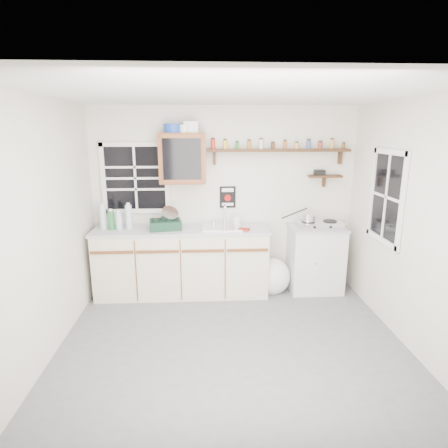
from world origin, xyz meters
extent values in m
cube|color=#555557|center=(0.00, 0.00, -0.01)|extent=(3.60, 3.20, 0.02)
cube|color=silver|center=(0.00, 0.00, 2.51)|extent=(3.60, 3.20, 0.02)
cube|color=beige|center=(-1.81, 0.00, 1.25)|extent=(0.02, 3.20, 2.50)
cube|color=beige|center=(1.81, 0.00, 1.25)|extent=(0.02, 3.20, 2.50)
cube|color=beige|center=(0.00, 1.61, 1.25)|extent=(3.60, 0.02, 2.50)
cube|color=beige|center=(0.00, -1.61, 1.25)|extent=(3.60, 0.02, 2.50)
cube|color=beige|center=(-0.58, 1.30, 0.44)|extent=(2.27, 0.60, 0.88)
cube|color=#AEB1B7|center=(-0.58, 1.30, 0.90)|extent=(2.31, 0.62, 0.04)
cube|color=brown|center=(-1.44, 0.99, 0.70)|extent=(0.53, 0.02, 0.03)
cube|color=brown|center=(-0.87, 0.99, 0.70)|extent=(0.53, 0.02, 0.03)
cube|color=brown|center=(-0.30, 0.99, 0.70)|extent=(0.53, 0.02, 0.03)
cube|color=brown|center=(0.27, 0.99, 0.70)|extent=(0.53, 0.02, 0.03)
cube|color=silver|center=(1.25, 1.33, 0.44)|extent=(0.70, 0.55, 0.88)
cube|color=#AEB1B7|center=(1.25, 1.33, 0.90)|extent=(0.73, 0.57, 0.03)
cube|color=silver|center=(-0.05, 1.30, 0.93)|extent=(0.52, 0.44, 0.03)
cylinder|color=silver|center=(0.00, 1.46, 1.06)|extent=(0.02, 0.02, 0.28)
cylinder|color=silver|center=(0.00, 1.40, 1.19)|extent=(0.02, 0.14, 0.02)
cube|color=brown|center=(-0.55, 1.45, 1.82)|extent=(0.60, 0.30, 0.65)
cube|color=black|center=(-0.55, 1.29, 1.82)|extent=(0.48, 0.02, 0.52)
cylinder|color=#173996|center=(-0.66, 1.45, 2.21)|extent=(0.24, 0.24, 0.11)
cube|color=silver|center=(-0.43, 1.45, 2.22)|extent=(0.18, 0.15, 0.14)
cylinder|color=silver|center=(-0.52, 1.40, 2.20)|extent=(0.12, 0.12, 0.10)
cube|color=#331D0E|center=(0.73, 1.51, 1.92)|extent=(1.91, 0.18, 0.04)
cube|color=#331D0E|center=(-0.13, 1.55, 1.82)|extent=(0.03, 0.10, 0.18)
cube|color=#331D0E|center=(1.58, 1.55, 1.82)|extent=(0.03, 0.10, 0.18)
cylinder|color=red|center=(-0.15, 1.51, 2.00)|extent=(0.06, 0.06, 0.13)
cylinder|color=black|center=(-0.15, 1.51, 2.08)|extent=(0.05, 0.05, 0.02)
cylinder|color=gold|center=(0.01, 1.51, 1.99)|extent=(0.05, 0.05, 0.11)
cylinder|color=black|center=(0.01, 1.51, 2.06)|extent=(0.05, 0.05, 0.02)
cylinder|color=#267226|center=(0.17, 1.51, 1.98)|extent=(0.04, 0.04, 0.09)
cylinder|color=black|center=(0.17, 1.51, 2.03)|extent=(0.04, 0.04, 0.02)
cylinder|color=#99591E|center=(0.33, 1.51, 1.99)|extent=(0.05, 0.05, 0.11)
cylinder|color=black|center=(0.33, 1.51, 2.05)|extent=(0.05, 0.05, 0.02)
cylinder|color=silver|center=(0.49, 1.51, 2.00)|extent=(0.06, 0.06, 0.12)
cylinder|color=black|center=(0.49, 1.51, 2.07)|extent=(0.05, 0.05, 0.02)
cylinder|color=#4C2614|center=(0.65, 1.51, 1.98)|extent=(0.05, 0.05, 0.08)
cylinder|color=black|center=(0.65, 1.51, 2.03)|extent=(0.05, 0.05, 0.02)
cylinder|color=#B24C19|center=(0.80, 1.51, 1.99)|extent=(0.05, 0.05, 0.10)
cylinder|color=black|center=(0.80, 1.51, 2.05)|extent=(0.04, 0.04, 0.02)
cylinder|color=gold|center=(0.96, 1.51, 1.98)|extent=(0.05, 0.05, 0.08)
cylinder|color=black|center=(0.96, 1.51, 2.03)|extent=(0.05, 0.05, 0.02)
cylinder|color=#334C8C|center=(1.12, 1.51, 1.99)|extent=(0.06, 0.06, 0.11)
cylinder|color=black|center=(1.12, 1.51, 2.06)|extent=(0.05, 0.05, 0.02)
cylinder|color=maroon|center=(1.28, 1.51, 1.98)|extent=(0.06, 0.06, 0.09)
cylinder|color=black|center=(1.28, 1.51, 2.03)|extent=(0.05, 0.05, 0.02)
cylinder|color=#BF8C3F|center=(1.44, 1.51, 2.00)|extent=(0.05, 0.05, 0.12)
cylinder|color=black|center=(1.44, 1.51, 2.07)|extent=(0.05, 0.05, 0.02)
cylinder|color=brown|center=(1.60, 1.51, 1.97)|extent=(0.05, 0.05, 0.07)
cylinder|color=black|center=(1.60, 1.51, 2.02)|extent=(0.04, 0.04, 0.02)
cube|color=#331D0E|center=(1.38, 1.52, 1.57)|extent=(0.45, 0.15, 0.03)
cube|color=#331D0E|center=(1.38, 1.56, 1.49)|extent=(0.03, 0.08, 0.14)
cube|color=black|center=(1.30, 1.52, 1.62)|extent=(0.14, 0.10, 0.07)
cube|color=black|center=(0.05, 1.59, 1.28)|extent=(0.22, 0.01, 0.30)
cube|color=white|center=(0.05, 1.58, 1.38)|extent=(0.16, 0.00, 0.05)
cylinder|color=#A50C0C|center=(0.05, 1.58, 1.27)|extent=(0.09, 0.01, 0.09)
cube|color=white|center=(0.05, 1.58, 1.18)|extent=(0.16, 0.00, 0.04)
cube|color=black|center=(-1.20, 1.59, 1.55)|extent=(0.85, 0.02, 0.90)
cube|color=silver|center=(-1.20, 1.59, 1.55)|extent=(0.93, 0.03, 0.98)
cube|color=black|center=(1.79, 0.55, 1.45)|extent=(0.02, 0.70, 1.00)
cube|color=silver|center=(1.79, 0.55, 1.45)|extent=(0.03, 0.78, 1.08)
cylinder|color=#ACC0C9|center=(-1.60, 1.33, 1.07)|extent=(0.09, 0.09, 0.30)
cylinder|color=silver|center=(-1.60, 1.33, 1.24)|extent=(0.05, 0.05, 0.03)
cylinder|color=#257037|center=(-1.49, 1.29, 1.04)|extent=(0.08, 0.08, 0.24)
cylinder|color=silver|center=(-1.49, 1.29, 1.18)|extent=(0.04, 0.04, 0.03)
cylinder|color=#ACC0C9|center=(-1.39, 1.27, 1.04)|extent=(0.08, 0.08, 0.23)
cylinder|color=silver|center=(-1.39, 1.27, 1.17)|extent=(0.04, 0.04, 0.03)
cylinder|color=#ACC0C9|center=(-1.27, 1.33, 1.08)|extent=(0.09, 0.09, 0.31)
cylinder|color=silver|center=(-1.27, 1.33, 1.25)|extent=(0.05, 0.05, 0.03)
cube|color=black|center=(-0.79, 1.27, 0.98)|extent=(0.44, 0.36, 0.12)
cylinder|color=silver|center=(-0.74, 1.27, 1.10)|extent=(0.32, 0.33, 0.24)
imported|color=silver|center=(0.15, 1.42, 1.01)|extent=(0.10, 0.10, 0.18)
cube|color=maroon|center=(0.23, 1.15, 0.93)|extent=(0.18, 0.16, 0.02)
cube|color=silver|center=(1.27, 1.31, 0.95)|extent=(0.60, 0.33, 0.07)
cylinder|color=black|center=(1.12, 1.31, 0.99)|extent=(0.18, 0.18, 0.01)
cylinder|color=black|center=(1.42, 1.31, 0.99)|extent=(0.18, 0.18, 0.01)
cylinder|color=silver|center=(1.12, 1.31, 1.04)|extent=(0.17, 0.17, 0.11)
cylinder|color=black|center=(0.95, 1.39, 1.08)|extent=(0.34, 0.10, 0.17)
ellipsoid|color=silver|center=(0.65, 1.27, 0.22)|extent=(0.46, 0.41, 0.48)
cone|color=silver|center=(0.67, 1.27, 0.43)|extent=(0.13, 0.13, 0.13)
camera|label=1|loc=(-0.28, -3.51, 2.19)|focal=30.00mm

